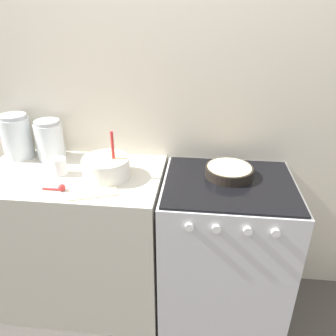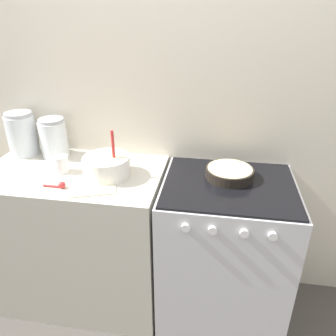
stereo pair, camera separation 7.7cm
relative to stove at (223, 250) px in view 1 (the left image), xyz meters
The scene contains 10 objects.
wall_back 0.89m from the stove, 138.84° to the left, with size 4.99×0.05×2.40m.
countertop_cabinet 0.86m from the stove, behind, with size 0.99×0.58×0.90m.
stove is the anchor object (origin of this frame).
mixing_bowl 0.83m from the stove, behind, with size 0.25×0.25×0.26m.
baking_pan 0.48m from the stove, 91.69° to the left, with size 0.25×0.25×0.06m.
storage_jar_left 1.37m from the stove, behind, with size 0.17×0.17×0.26m.
storage_jar_middle 1.19m from the stove, 169.86° to the left, with size 0.16×0.16×0.23m.
tin_can 1.03m from the stove, behind, with size 0.08×0.08×0.09m.
recipe_page 0.83m from the stove, 168.98° to the right, with size 0.29×0.28×0.01m.
measuring_spoon 0.98m from the stove, 167.90° to the right, with size 0.12×0.04×0.04m.
Camera 1 is at (0.21, -1.22, 1.72)m, focal length 35.00 mm.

